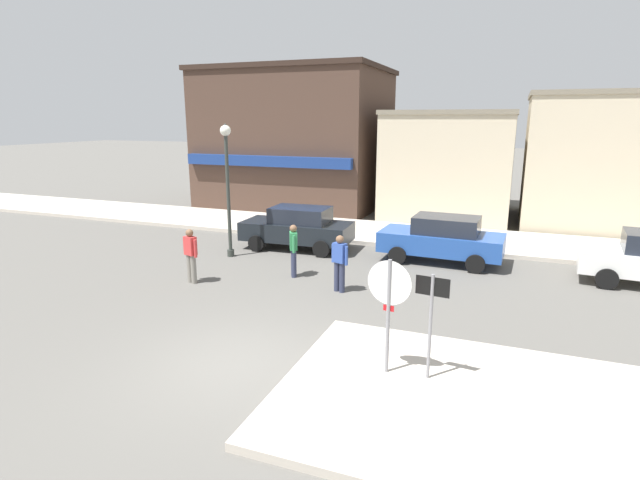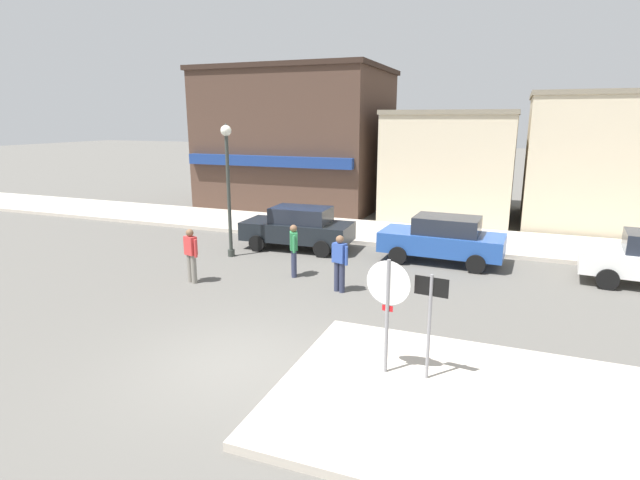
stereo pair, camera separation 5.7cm
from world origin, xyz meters
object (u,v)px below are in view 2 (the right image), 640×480
(parked_car_nearest, at_px, (298,227))
(pedestrian_crossing_near, at_px, (294,249))
(one_way_sign, at_px, (430,317))
(pedestrian_kerb_side, at_px, (340,262))
(stop_sign, at_px, (388,302))
(parked_car_second, at_px, (443,239))
(pedestrian_crossing_far, at_px, (191,254))
(lamp_post, at_px, (228,172))

(parked_car_nearest, relative_size, pedestrian_crossing_near, 2.53)
(one_way_sign, relative_size, pedestrian_kerb_side, 1.30)
(stop_sign, height_order, parked_car_second, stop_sign)
(pedestrian_crossing_far, bearing_deg, stop_sign, -27.01)
(lamp_post, xyz_separation_m, pedestrian_crossing_near, (2.99, -1.29, -2.09))
(stop_sign, xyz_separation_m, one_way_sign, (0.75, 0.04, -0.19))
(parked_car_second, distance_m, pedestrian_crossing_near, 5.13)
(parked_car_second, distance_m, pedestrian_crossing_far, 8.13)
(lamp_post, distance_m, parked_car_second, 7.55)
(stop_sign, bearing_deg, parked_car_second, 90.98)
(one_way_sign, bearing_deg, parked_car_nearest, 126.99)
(lamp_post, bearing_deg, one_way_sign, -38.55)
(parked_car_second, bearing_deg, one_way_sign, -83.81)
(pedestrian_crossing_near, bearing_deg, parked_car_second, 39.14)
(pedestrian_crossing_near, bearing_deg, one_way_sign, -45.63)
(one_way_sign, bearing_deg, pedestrian_crossing_near, 134.37)
(one_way_sign, height_order, pedestrian_crossing_far, one_way_sign)
(parked_car_nearest, bearing_deg, pedestrian_crossing_near, -68.54)
(parked_car_nearest, height_order, pedestrian_crossing_far, pedestrian_crossing_far)
(lamp_post, bearing_deg, pedestrian_crossing_near, -23.31)
(pedestrian_crossing_far, height_order, pedestrian_kerb_side, same)
(one_way_sign, xyz_separation_m, lamp_post, (-7.86, 6.26, 1.63))
(pedestrian_kerb_side, bearing_deg, stop_sign, -60.66)
(parked_car_second, xyz_separation_m, pedestrian_crossing_near, (-3.98, -3.24, 0.06))
(pedestrian_crossing_far, bearing_deg, pedestrian_crossing_near, 32.53)
(pedestrian_crossing_near, bearing_deg, pedestrian_crossing_far, -147.47)
(one_way_sign, bearing_deg, parked_car_second, 96.19)
(parked_car_nearest, bearing_deg, pedestrian_kerb_side, -52.78)
(stop_sign, distance_m, pedestrian_crossing_far, 7.50)
(stop_sign, distance_m, parked_car_second, 8.28)
(parked_car_nearest, relative_size, pedestrian_kerb_side, 2.53)
(parked_car_second, bearing_deg, pedestrian_kerb_side, -118.97)
(pedestrian_crossing_far, bearing_deg, lamp_post, 98.81)
(parked_car_second, relative_size, pedestrian_kerb_side, 2.53)
(one_way_sign, bearing_deg, lamp_post, 141.45)
(parked_car_nearest, distance_m, parked_car_second, 5.20)
(lamp_post, relative_size, parked_car_nearest, 1.12)
(parked_car_second, xyz_separation_m, pedestrian_kerb_side, (-2.23, -4.03, 0.06))
(parked_car_nearest, bearing_deg, pedestrian_crossing_far, -105.58)
(parked_car_nearest, distance_m, pedestrian_crossing_far, 4.91)
(lamp_post, relative_size, pedestrian_crossing_far, 2.82)
(one_way_sign, distance_m, parked_car_second, 8.27)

